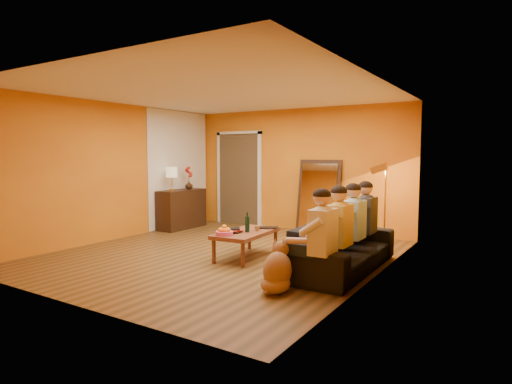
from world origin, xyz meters
The scene contains 27 objects.
room_shell centered at (0.00, 0.37, 1.30)m, with size 5.00×5.50×2.60m.
white_accent centered at (-2.48, 1.75, 1.30)m, with size 0.02×1.90×2.58m, color white.
doorway_recess centered at (-1.50, 2.83, 1.05)m, with size 1.06×0.30×2.10m, color #3F2D19.
door_jamb_left centered at (-2.07, 2.71, 1.05)m, with size 0.08×0.06×2.20m, color white.
door_jamb_right centered at (-0.93, 2.71, 1.05)m, with size 0.08×0.06×2.20m, color white.
door_header centered at (-1.50, 2.71, 2.12)m, with size 1.22×0.06×0.08m, color white.
mirror_frame centered at (0.55, 2.63, 0.76)m, with size 0.92×0.06×1.52m, color #321F10.
mirror_glass centered at (0.55, 2.59, 0.76)m, with size 0.78×0.02×1.36m, color white.
sideboard centered at (-2.24, 1.55, 0.42)m, with size 0.44×1.18×0.85m, color #321F10.
table_lamp centered at (-2.24, 1.25, 1.10)m, with size 0.24×0.24×0.51m, color beige, non-canonical shape.
sofa centered at (2.00, 0.15, 0.33)m, with size 0.88×2.25×0.66m, color black.
coffee_table centered at (0.46, 0.03, 0.21)m, with size 0.62×1.22×0.42m, color brown, non-canonical shape.
floor_lamp centered at (2.10, 1.95, 0.72)m, with size 0.30×0.24×1.44m, color gold, non-canonical shape.
dog centered at (1.71, -1.20, 0.31)m, with size 0.34×0.52×0.62m, color #9D7247, non-canonical shape.
person_far_left centered at (2.13, -0.85, 0.61)m, with size 0.70×0.44×1.22m, color beige, non-canonical shape.
person_mid_left centered at (2.13, -0.30, 0.61)m, with size 0.70×0.44×1.22m, color gold, non-canonical shape.
person_mid_right centered at (2.13, 0.25, 0.61)m, with size 0.70×0.44×1.22m, color #99C4ED, non-canonical shape.
person_far_right centered at (2.13, 0.80, 0.61)m, with size 0.70×0.44×1.22m, color #2D2E32, non-canonical shape.
fruit_bowl centered at (0.36, -0.42, 0.50)m, with size 0.26×0.26×0.16m, color #EB5393, non-canonical shape.
wine_bottle centered at (0.51, -0.02, 0.58)m, with size 0.07×0.07×0.31m, color black.
tumbler centered at (0.58, 0.15, 0.46)m, with size 0.09×0.09×0.08m, color #B27F3F.
laptop centered at (0.64, 0.38, 0.43)m, with size 0.36×0.23×0.03m, color black.
book_lower centered at (0.28, -0.17, 0.43)m, with size 0.19×0.25×0.02m, color #321F10.
book_mid centered at (0.29, -0.16, 0.45)m, with size 0.18×0.25×0.02m, color red.
book_upper centered at (0.28, -0.18, 0.47)m, with size 0.16×0.22×0.02m, color black.
vase centered at (-2.24, 1.80, 0.94)m, with size 0.17×0.17×0.18m, color #321F10.
flowers centered at (-2.24, 1.80, 1.23)m, with size 0.17×0.17×0.51m, color red, non-canonical shape.
Camera 1 is at (4.11, -5.52, 1.62)m, focal length 30.00 mm.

